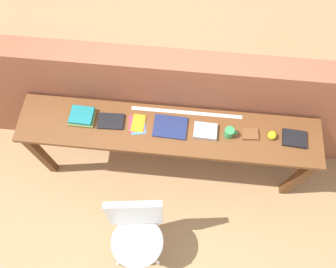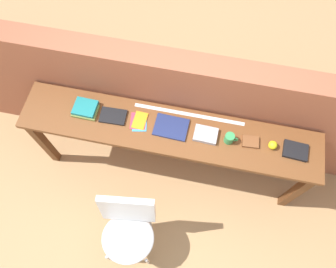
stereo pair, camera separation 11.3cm
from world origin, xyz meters
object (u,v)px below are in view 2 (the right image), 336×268
object	(u,v)px
chair_white_moulded	(128,228)
mug	(230,138)
book_stack_leftmost	(85,109)
pamphlet_pile_colourful	(139,121)
sports_ball_small	(273,145)
book_repair_rightmost	(295,151)
magazine_cycling	(113,116)
leather_journal_brown	(251,142)
book_open_centre	(171,127)

from	to	relation	value
chair_white_moulded	mug	world-z (taller)	mug
book_stack_leftmost	pamphlet_pile_colourful	world-z (taller)	book_stack_leftmost
sports_ball_small	book_repair_rightmost	bearing A→B (deg)	-0.81
book_repair_rightmost	magazine_cycling	bearing A→B (deg)	-176.88
magazine_cycling	book_repair_rightmost	bearing A→B (deg)	-2.69
chair_white_moulded	leather_journal_brown	bearing A→B (deg)	43.53
pamphlet_pile_colourful	mug	world-z (taller)	mug
chair_white_moulded	leather_journal_brown	size ratio (longest dim) A/B	6.86
chair_white_moulded	leather_journal_brown	distance (m)	1.22
chair_white_moulded	book_stack_leftmost	size ratio (longest dim) A/B	4.25
book_open_centre	sports_ball_small	xyz separation A→B (m)	(0.82, -0.01, 0.03)
pamphlet_pile_colourful	sports_ball_small	distance (m)	1.09
chair_white_moulded	book_repair_rightmost	xyz separation A→B (m)	(1.20, 0.80, 0.37)
chair_white_moulded	magazine_cycling	xyz separation A→B (m)	(-0.29, 0.81, 0.36)
magazine_cycling	mug	size ratio (longest dim) A/B	1.96
pamphlet_pile_colourful	sports_ball_small	size ratio (longest dim) A/B	2.75
pamphlet_pile_colourful	book_open_centre	xyz separation A→B (m)	(0.27, -0.00, 0.00)
mug	sports_ball_small	distance (m)	0.34
leather_journal_brown	sports_ball_small	distance (m)	0.17
magazine_cycling	pamphlet_pile_colourful	xyz separation A→B (m)	(0.22, -0.00, -0.01)
book_repair_rightmost	book_stack_leftmost	bearing A→B (deg)	-177.17
book_open_centre	mug	xyz separation A→B (m)	(0.48, -0.02, 0.04)
sports_ball_small	leather_journal_brown	bearing A→B (deg)	178.66
mug	pamphlet_pile_colourful	bearing A→B (deg)	178.28
book_open_centre	mug	size ratio (longest dim) A/B	2.48
chair_white_moulded	pamphlet_pile_colourful	bearing A→B (deg)	95.03
chair_white_moulded	book_open_centre	bearing A→B (deg)	76.20
magazine_cycling	book_open_centre	size ratio (longest dim) A/B	0.79
magazine_cycling	pamphlet_pile_colourful	bearing A→B (deg)	-2.65
leather_journal_brown	mug	bearing A→B (deg)	-177.59
book_stack_leftmost	mug	xyz separation A→B (m)	(1.21, -0.03, 0.02)
chair_white_moulded	mug	xyz separation A→B (m)	(0.68, 0.79, 0.40)
pamphlet_pile_colourful	mug	size ratio (longest dim) A/B	1.73
magazine_cycling	book_repair_rightmost	distance (m)	1.50
chair_white_moulded	leather_journal_brown	world-z (taller)	leather_journal_brown
magazine_cycling	leather_journal_brown	world-z (taller)	leather_journal_brown
leather_journal_brown	book_repair_rightmost	world-z (taller)	book_repair_rightmost
book_stack_leftmost	chair_white_moulded	bearing A→B (deg)	-56.89
book_repair_rightmost	leather_journal_brown	bearing A→B (deg)	-177.51
book_stack_leftmost	book_open_centre	world-z (taller)	book_stack_leftmost
mug	leather_journal_brown	bearing A→B (deg)	6.34
magazine_cycling	pamphlet_pile_colourful	world-z (taller)	magazine_cycling
mug	chair_white_moulded	bearing A→B (deg)	-130.69
pamphlet_pile_colourful	mug	xyz separation A→B (m)	(0.75, -0.02, 0.04)
mug	magazine_cycling	bearing A→B (deg)	178.59
book_stack_leftmost	magazine_cycling	bearing A→B (deg)	-2.48
book_open_centre	leather_journal_brown	size ratio (longest dim) A/B	2.10
book_stack_leftmost	mug	world-z (taller)	mug
chair_white_moulded	pamphlet_pile_colourful	distance (m)	0.89
mug	book_repair_rightmost	distance (m)	0.53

